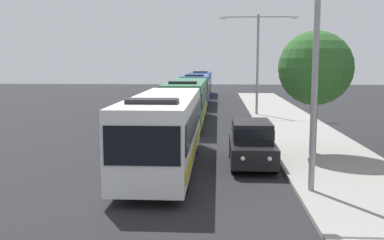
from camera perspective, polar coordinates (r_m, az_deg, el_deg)
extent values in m
cube|color=silver|center=(18.71, -3.55, -1.04)|extent=(2.50, 10.99, 2.70)
cube|color=black|center=(18.55, 0.34, -0.01)|extent=(0.04, 10.11, 1.00)
cube|color=black|center=(18.86, -7.39, 0.05)|extent=(0.04, 10.11, 1.00)
cube|color=black|center=(13.28, -6.42, -3.31)|extent=(2.30, 0.04, 1.20)
cube|color=gold|center=(18.74, 0.36, -3.50)|extent=(0.03, 10.44, 0.36)
cube|color=black|center=(15.30, -5.08, 2.42)|extent=(1.75, 0.90, 0.16)
cylinder|color=black|center=(15.53, -0.97, -7.35)|extent=(0.28, 1.00, 1.00)
cylinder|color=black|center=(15.84, -9.00, -7.14)|extent=(0.28, 1.00, 1.00)
cylinder|color=black|center=(21.79, 0.31, -3.00)|extent=(0.28, 1.00, 1.00)
cylinder|color=black|center=(22.01, -5.43, -2.93)|extent=(0.28, 1.00, 1.00)
cube|color=#33724C|center=(32.09, -0.65, 2.56)|extent=(2.50, 12.38, 2.70)
cube|color=black|center=(32.00, 1.62, 3.18)|extent=(0.04, 11.39, 1.00)
cube|color=black|center=(32.18, -2.91, 3.19)|extent=(0.04, 11.39, 1.00)
cube|color=black|center=(25.90, -1.61, 2.03)|extent=(2.30, 0.04, 1.20)
cube|color=gold|center=(32.11, 1.63, 1.13)|extent=(0.03, 11.76, 0.36)
cube|color=black|center=(28.30, -1.18, 4.79)|extent=(1.75, 0.90, 0.16)
cylinder|color=black|center=(28.36, 1.03, -0.54)|extent=(0.28, 1.00, 1.00)
cylinder|color=black|center=(28.53, -3.39, -0.50)|extent=(0.28, 1.00, 1.00)
cylinder|color=black|center=(35.54, 1.51, 1.10)|extent=(0.28, 1.00, 1.00)
cylinder|color=black|center=(35.68, -2.02, 1.13)|extent=(0.28, 1.00, 1.00)
cube|color=#284C8C|center=(45.53, 0.55, 4.04)|extent=(2.50, 10.98, 2.70)
cube|color=black|center=(45.47, 2.15, 4.47)|extent=(0.04, 10.11, 1.00)
cube|color=black|center=(45.59, -1.05, 4.48)|extent=(0.04, 10.11, 1.00)
cube|color=black|center=(40.02, 0.16, 3.98)|extent=(2.30, 0.04, 1.20)
cube|color=navy|center=(45.54, 2.16, 3.03)|extent=(0.03, 10.44, 0.36)
cube|color=black|center=(42.18, 0.33, 5.70)|extent=(1.75, 0.90, 0.16)
cylinder|color=black|center=(42.19, 1.81, 2.12)|extent=(0.28, 1.00, 1.00)
cylinder|color=black|center=(42.31, -1.17, 2.14)|extent=(0.28, 1.00, 1.00)
cylinder|color=black|center=(48.59, 2.02, 2.84)|extent=(0.28, 1.00, 1.00)
cylinder|color=black|center=(48.69, -0.57, 2.85)|extent=(0.28, 1.00, 1.00)
cube|color=#284C8C|center=(58.66, 1.18, 4.83)|extent=(2.50, 10.49, 2.70)
cube|color=black|center=(58.61, 2.43, 5.16)|extent=(0.04, 9.65, 1.00)
cube|color=black|center=(58.70, -0.06, 5.17)|extent=(0.04, 9.65, 1.00)
cube|color=black|center=(53.39, 0.97, 4.88)|extent=(2.30, 0.04, 1.20)
cube|color=gold|center=(58.67, 2.43, 4.04)|extent=(0.03, 9.97, 0.36)
cube|color=black|center=(55.46, 1.06, 6.15)|extent=(1.75, 0.90, 0.16)
cylinder|color=black|center=(55.45, 2.19, 3.42)|extent=(0.28, 1.00, 1.00)
cylinder|color=black|center=(55.54, -0.08, 3.43)|extent=(0.28, 1.00, 1.00)
cylinder|color=black|center=(61.57, 2.31, 3.83)|extent=(0.28, 1.00, 1.00)
cylinder|color=black|center=(61.65, 0.26, 3.84)|extent=(0.28, 1.00, 1.00)
cube|color=black|center=(19.53, 7.60, -3.71)|extent=(1.84, 4.67, 0.80)
cube|color=black|center=(19.54, 7.61, -1.32)|extent=(1.62, 2.71, 0.80)
cube|color=black|center=(19.54, 7.61, -1.32)|extent=(1.66, 2.80, 0.44)
sphere|color=#F9EFCC|center=(17.18, 6.49, -4.90)|extent=(0.18, 0.18, 0.18)
sphere|color=#F9EFCC|center=(17.27, 9.86, -4.91)|extent=(0.18, 0.18, 0.18)
cylinder|color=black|center=(18.15, 5.32, -5.67)|extent=(0.22, 0.70, 0.70)
cylinder|color=black|center=(18.28, 10.49, -5.67)|extent=(0.22, 0.70, 0.70)
cylinder|color=black|center=(20.98, 5.06, -3.86)|extent=(0.22, 0.70, 0.70)
cylinder|color=black|center=(21.09, 9.53, -3.88)|extent=(0.22, 0.70, 0.70)
cylinder|color=gray|center=(15.22, 15.42, 5.74)|extent=(0.20, 0.20, 7.87)
cylinder|color=gray|center=(36.86, 8.35, 6.97)|extent=(0.20, 0.20, 8.03)
cylinder|color=gray|center=(36.93, 6.21, 12.94)|extent=(2.84, 0.10, 0.10)
cube|color=silver|center=(36.88, 3.95, 12.84)|extent=(0.56, 0.28, 0.16)
cylinder|color=gray|center=(37.17, 10.70, 12.82)|extent=(2.84, 0.10, 0.10)
cube|color=silver|center=(37.36, 12.92, 12.61)|extent=(0.56, 0.28, 0.16)
cylinder|color=#4C3823|center=(21.79, 15.21, -0.69)|extent=(0.32, 0.32, 2.63)
sphere|color=#2D6028|center=(21.58, 15.46, 6.41)|extent=(3.45, 3.45, 3.45)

